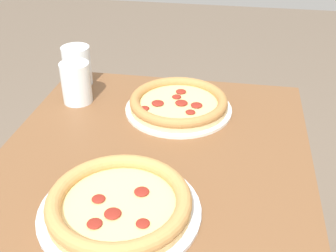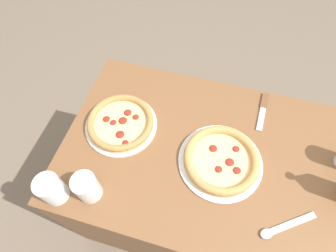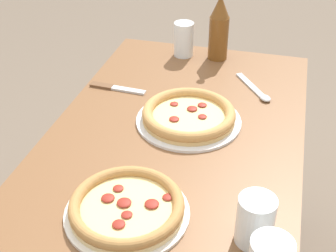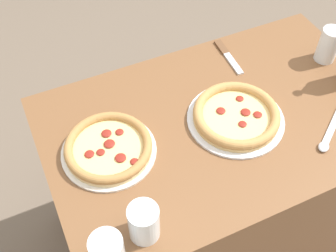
{
  "view_description": "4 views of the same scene",
  "coord_description": "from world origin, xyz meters",
  "px_view_note": "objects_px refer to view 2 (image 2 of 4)",
  "views": [
    {
      "loc": [
        0.58,
        0.16,
        1.29
      ],
      "look_at": [
        -0.17,
        0.03,
        0.81
      ],
      "focal_mm": 45.0,
      "sensor_mm": 36.0,
      "label": 1
    },
    {
      "loc": [
        -0.04,
        -0.43,
        1.61
      ],
      "look_at": [
        -0.17,
        0.03,
        0.82
      ],
      "focal_mm": 28.0,
      "sensor_mm": 36.0,
      "label": 2
    },
    {
      "loc": [
        -1.05,
        -0.25,
        1.48
      ],
      "look_at": [
        -0.12,
        -0.0,
        0.83
      ],
      "focal_mm": 50.0,
      "sensor_mm": 36.0,
      "label": 3
    },
    {
      "loc": [
        -0.5,
        -0.7,
        1.73
      ],
      "look_at": [
        -0.18,
        0.0,
        0.8
      ],
      "focal_mm": 45.0,
      "sensor_mm": 36.0,
      "label": 4
    }
  ],
  "objects_px": {
    "pizza_margherita": "(221,160)",
    "spoon": "(280,228)",
    "knife": "(263,110)",
    "glass_mango_juice": "(88,188)",
    "glass_orange_juice": "(52,190)",
    "pizza_veggie": "(121,123)"
  },
  "relations": [
    {
      "from": "pizza_margherita",
      "to": "pizza_veggie",
      "type": "bearing_deg",
      "value": 173.04
    },
    {
      "from": "pizza_margherita",
      "to": "knife",
      "type": "xyz_separation_m",
      "value": [
        0.13,
        0.27,
        -0.02
      ]
    },
    {
      "from": "pizza_veggie",
      "to": "glass_mango_juice",
      "type": "distance_m",
      "value": 0.28
    },
    {
      "from": "glass_mango_juice",
      "to": "knife",
      "type": "height_order",
      "value": "glass_mango_juice"
    },
    {
      "from": "spoon",
      "to": "glass_orange_juice",
      "type": "bearing_deg",
      "value": -172.8
    },
    {
      "from": "glass_orange_juice",
      "to": "spoon",
      "type": "bearing_deg",
      "value": 7.2
    },
    {
      "from": "glass_mango_juice",
      "to": "knife",
      "type": "bearing_deg",
      "value": 43.43
    },
    {
      "from": "pizza_margherita",
      "to": "glass_mango_juice",
      "type": "bearing_deg",
      "value": -150.33
    },
    {
      "from": "pizza_margherita",
      "to": "pizza_veggie",
      "type": "xyz_separation_m",
      "value": [
        -0.39,
        0.05,
        -0.0
      ]
    },
    {
      "from": "pizza_veggie",
      "to": "spoon",
      "type": "bearing_deg",
      "value": -19.67
    },
    {
      "from": "pizza_veggie",
      "to": "glass_orange_juice",
      "type": "bearing_deg",
      "value": -109.12
    },
    {
      "from": "pizza_margherita",
      "to": "spoon",
      "type": "relative_size",
      "value": 1.7
    },
    {
      "from": "pizza_margherita",
      "to": "glass_orange_juice",
      "type": "xyz_separation_m",
      "value": [
        -0.5,
        -0.26,
        0.03
      ]
    },
    {
      "from": "pizza_veggie",
      "to": "spoon",
      "type": "height_order",
      "value": "pizza_veggie"
    },
    {
      "from": "pizza_veggie",
      "to": "glass_orange_juice",
      "type": "xyz_separation_m",
      "value": [
        -0.11,
        -0.31,
        0.03
      ]
    },
    {
      "from": "pizza_margherita",
      "to": "glass_mango_juice",
      "type": "distance_m",
      "value": 0.46
    },
    {
      "from": "glass_orange_juice",
      "to": "knife",
      "type": "height_order",
      "value": "glass_orange_juice"
    },
    {
      "from": "glass_mango_juice",
      "to": "glass_orange_juice",
      "type": "relative_size",
      "value": 0.99
    },
    {
      "from": "pizza_veggie",
      "to": "knife",
      "type": "relative_size",
      "value": 1.48
    },
    {
      "from": "glass_mango_juice",
      "to": "glass_orange_juice",
      "type": "distance_m",
      "value": 0.11
    },
    {
      "from": "pizza_margherita",
      "to": "knife",
      "type": "bearing_deg",
      "value": 64.93
    },
    {
      "from": "pizza_margherita",
      "to": "glass_mango_juice",
      "type": "height_order",
      "value": "glass_mango_juice"
    }
  ]
}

